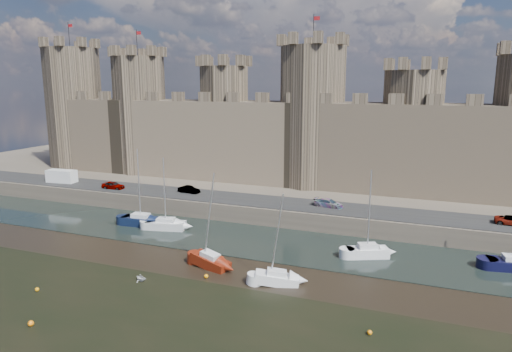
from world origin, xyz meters
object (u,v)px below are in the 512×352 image
Objects in this scene: car_1 at (189,190)px; sailboat_0 at (166,224)px; sailboat_1 at (141,220)px; sailboat_4 at (210,261)px; car_0 at (113,185)px; car_2 at (329,203)px; van at (62,176)px; sailboat_5 at (277,278)px; sailboat_2 at (367,251)px.

car_1 is 11.04m from sailboat_0.
sailboat_1 is 18.42m from sailboat_4.
car_0 is 1.06× the size of car_1.
car_1 is 0.87× the size of car_2.
car_1 is 24.66m from van.
sailboat_0 is (15.30, -8.62, -2.37)m from car_0.
sailboat_4 is (15.66, -9.69, -0.07)m from sailboat_1.
car_0 is 14.13m from sailboat_1.
sailboat_0 is at bearing 132.36° from sailboat_5.
car_0 is at bearing 160.52° from sailboat_4.
car_0 is 0.36× the size of sailboat_4.
sailboat_2 is 1.08× the size of sailboat_5.
sailboat_0 is at bearing 154.30° from sailboat_2.
sailboat_2 is at bearing -15.70° from van.
car_1 is at bearing 75.01° from sailboat_1.
sailboat_2 reaches higher than car_0.
sailboat_0 is 0.94× the size of sailboat_4.
sailboat_1 is at bearing 162.84° from sailboat_4.
sailboat_0 is 26.98m from sailboat_2.
van is at bearing 168.24° from sailboat_4.
sailboat_1 reaches higher than car_2.
sailboat_4 is 8.19m from sailboat_5.
sailboat_0 is 0.91× the size of sailboat_1.
sailboat_1 is (22.70, -9.31, -2.78)m from van.
van is at bearing 153.28° from sailboat_1.
car_0 is at bearing -9.51° from van.
van reaches higher than car_1.
car_1 is at bearing 117.01° from sailboat_5.
sailboat_5 is (19.54, -10.95, -0.09)m from sailboat_0.
car_2 is at bearing -84.08° from car_1.
van is (-24.63, -1.03, 0.53)m from car_1.
sailboat_5 is at bearing -150.11° from sailboat_2.
sailboat_2 is (26.97, -0.57, 0.04)m from sailboat_0.
sailboat_1 reaches higher than van.
sailboat_5 is (46.42, -20.47, -2.93)m from van.
sailboat_1 reaches higher than sailboat_0.
car_0 is 40.03m from sailboat_5.
sailboat_1 is 31.17m from sailboat_2.
van is (-47.03, -0.72, 0.53)m from car_2.
sailboat_5 is at bearing -122.07° from car_0.
sailboat_2 is at bearing -104.11° from car_1.
sailboat_2 is (29.23, -11.13, -2.28)m from car_1.
van is at bearing 82.83° from car_0.
car_0 is 13.19m from car_1.
sailboat_4 is (11.48, -9.48, -0.01)m from sailboat_0.
van is 54.87m from sailboat_2.
sailboat_4 is (-8.67, -19.72, -2.33)m from car_2.
sailboat_1 reaches higher than sailboat_2.
car_2 is 0.80× the size of van.
sailboat_2 is (31.16, -0.78, -0.03)m from sailboat_1.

